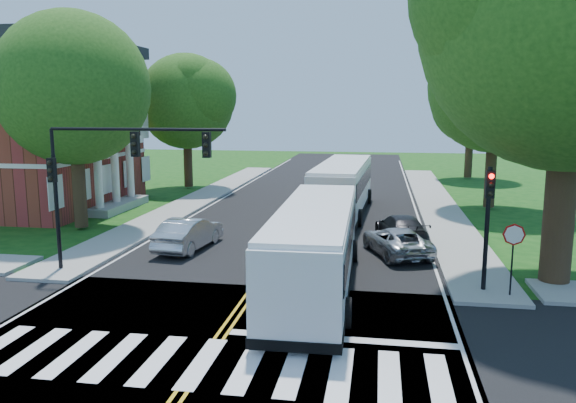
% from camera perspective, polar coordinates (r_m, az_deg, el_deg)
% --- Properties ---
extents(ground, '(140.00, 140.00, 0.00)m').
position_cam_1_polar(ground, '(15.77, -8.15, -15.18)').
color(ground, '#104310').
rests_on(ground, ground).
extents(road, '(14.00, 96.00, 0.01)m').
position_cam_1_polar(road, '(32.61, 1.34, -2.05)').
color(road, black).
rests_on(road, ground).
extents(cross_road, '(60.00, 12.00, 0.01)m').
position_cam_1_polar(cross_road, '(15.77, -8.15, -15.16)').
color(cross_road, black).
rests_on(cross_road, ground).
extents(center_line, '(0.36, 70.00, 0.01)m').
position_cam_1_polar(center_line, '(36.50, 2.21, -0.78)').
color(center_line, gold).
rests_on(center_line, road).
extents(edge_line_w, '(0.12, 70.00, 0.01)m').
position_cam_1_polar(edge_line_w, '(37.93, -8.03, -0.48)').
color(edge_line_w, silver).
rests_on(edge_line_w, road).
extents(edge_line_e, '(0.12, 70.00, 0.01)m').
position_cam_1_polar(edge_line_e, '(36.31, 12.92, -1.08)').
color(edge_line_e, silver).
rests_on(edge_line_e, road).
extents(crosswalk, '(12.60, 3.00, 0.01)m').
position_cam_1_polar(crosswalk, '(15.34, -8.73, -15.88)').
color(crosswalk, silver).
rests_on(crosswalk, road).
extents(stop_bar, '(6.60, 0.40, 0.01)m').
position_cam_1_polar(stop_bar, '(16.61, 5.53, -13.74)').
color(stop_bar, silver).
rests_on(stop_bar, road).
extents(sidewalk_nw, '(2.60, 40.00, 0.15)m').
position_cam_1_polar(sidewalk_nw, '(41.19, -8.79, 0.38)').
color(sidewalk_nw, gray).
rests_on(sidewalk_nw, ground).
extents(sidewalk_ne, '(2.60, 40.00, 0.15)m').
position_cam_1_polar(sidewalk_ne, '(39.37, 14.84, -0.25)').
color(sidewalk_ne, gray).
rests_on(sidewalk_ne, ground).
extents(tree_ne_big, '(10.80, 10.80, 14.91)m').
position_cam_1_polar(tree_ne_big, '(22.81, 27.15, 16.23)').
color(tree_ne_big, black).
rests_on(tree_ne_big, ground).
extents(tree_west_near, '(8.00, 8.00, 11.40)m').
position_cam_1_polar(tree_west_near, '(31.91, -21.00, 10.66)').
color(tree_west_near, black).
rests_on(tree_west_near, ground).
extents(tree_west_far, '(7.60, 7.60, 10.67)m').
position_cam_1_polar(tree_west_far, '(46.28, -10.30, 9.95)').
color(tree_west_far, black).
rests_on(tree_west_far, ground).
extents(tree_east_mid, '(8.40, 8.40, 11.93)m').
position_cam_1_polar(tree_east_mid, '(38.31, 20.35, 10.91)').
color(tree_east_mid, black).
rests_on(tree_east_mid, ground).
extents(tree_east_far, '(7.20, 7.20, 10.34)m').
position_cam_1_polar(tree_east_far, '(54.24, 18.14, 9.42)').
color(tree_east_far, black).
rests_on(tree_east_far, ground).
extents(signal_nw, '(7.15, 0.46, 5.66)m').
position_cam_1_polar(signal_nw, '(22.65, -17.75, 3.55)').
color(signal_nw, black).
rests_on(signal_nw, ground).
extents(signal_ne, '(0.30, 0.46, 4.40)m').
position_cam_1_polar(signal_ne, '(20.74, 19.66, -1.02)').
color(signal_ne, black).
rests_on(signal_ne, ground).
extents(stop_sign, '(0.76, 0.08, 2.53)m').
position_cam_1_polar(stop_sign, '(20.65, 21.93, -3.85)').
color(stop_sign, black).
rests_on(stop_sign, ground).
extents(bus_lead, '(3.04, 11.86, 3.06)m').
position_cam_1_polar(bus_lead, '(20.38, 2.79, -4.50)').
color(bus_lead, white).
rests_on(bus_lead, road).
extents(bus_follow, '(3.42, 12.45, 3.19)m').
position_cam_1_polar(bus_follow, '(34.95, 5.59, 1.51)').
color(bus_follow, white).
rests_on(bus_follow, road).
extents(hatchback, '(2.10, 4.71, 1.50)m').
position_cam_1_polar(hatchback, '(26.62, -10.04, -3.19)').
color(hatchback, '#B3B5BA').
rests_on(hatchback, road).
extents(suv, '(3.50, 4.95, 1.25)m').
position_cam_1_polar(suv, '(25.71, 10.94, -3.96)').
color(suv, '#AAACB1').
rests_on(suv, road).
extents(dark_sedan, '(2.79, 4.90, 1.34)m').
position_cam_1_polar(dark_sedan, '(28.24, 11.41, -2.67)').
color(dark_sedan, black).
rests_on(dark_sedan, road).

